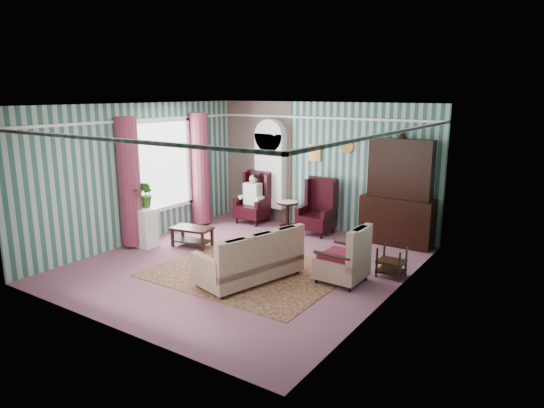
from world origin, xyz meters
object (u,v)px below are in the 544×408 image
Objects in this scene: dresser_hutch at (399,189)px; plant_stand at (143,227)px; wingback_right at (316,207)px; floral_armchair at (342,251)px; bookcase at (270,176)px; nest_table at (392,262)px; wingback_left at (253,198)px; seated_woman at (253,199)px; sofa at (249,249)px; coffee_table at (192,237)px; round_side_table at (288,214)px.

dresser_hutch is 5.31m from plant_stand.
floral_armchair is (1.71, -2.25, -0.08)m from wingback_right.
nest_table is at bearing -26.92° from bookcase.
dresser_hutch is at bearing -2.11° from bookcase.
wingback_left reaches higher than seated_woman.
wingback_right is 0.68× the size of sofa.
dresser_hutch reaches higher than bookcase.
nest_table is at bearing -36.76° from sofa.
dresser_hutch is 3.56m from seated_woman.
floral_armchair is (3.46, -2.25, -0.04)m from seated_woman.
wingback_right is at bearing -14.57° from bookcase.
bookcase is 0.68m from wingback_left.
wingback_right is (1.75, 0.00, 0.00)m from wingback_left.
bookcase reaches higher than sofa.
round_side_table is at bearing 70.45° from coffee_table.
sofa is (1.89, -3.45, -0.57)m from bookcase.
bookcase is 3.39m from plant_stand.
wingback_right reaches higher than nest_table.
wingback_right is 1.56× the size of plant_stand.
wingback_right is at bearing 0.00° from seated_woman.
seated_woman is 1.44× the size of coffee_table.
round_side_table reaches higher than coffee_table.
wingback_right is 1.14× the size of floral_armchair.
sofa reaches higher than nest_table.
plant_stand is (-0.80, -2.75, -0.22)m from wingback_left.
dresser_hutch is 3.93× the size of round_side_table.
wingback_left is 2.08× the size of round_side_table.
bookcase is 3.73× the size of round_side_table.
bookcase is 3.25m from dresser_hutch.
floral_armchair is (-0.61, -0.70, 0.28)m from nest_table.
sofa is (0.39, -3.06, -0.07)m from wingback_right.
coffee_table is (0.06, -2.22, -0.39)m from seated_woman.
plant_stand is at bearing -120.38° from round_side_table.
bookcase is 0.70m from seated_woman.
plant_stand is at bearing -108.49° from bookcase.
dresser_hutch reaches higher than plant_stand.
nest_table is at bearing 13.84° from plant_stand.
wingback_right is at bearing 146.25° from nest_table.
floral_armchair is at bearing -90.91° from dresser_hutch.
seated_woman is 1.47× the size of plant_stand.
nest_table is at bearing -28.20° from round_side_table.
seated_woman is 2.25m from coffee_table.
wingback_right is (1.50, -0.39, -0.50)m from bookcase.
wingback_right is at bearing -10.01° from round_side_table.
nest_table is 2.46m from sofa.
bookcase reaches higher than seated_woman.
bookcase is 2.80× the size of plant_stand.
sofa is at bearing -112.21° from dresser_hutch.
dresser_hutch is at bearing 35.85° from coffee_table.
plant_stand reaches higher than coffee_table.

